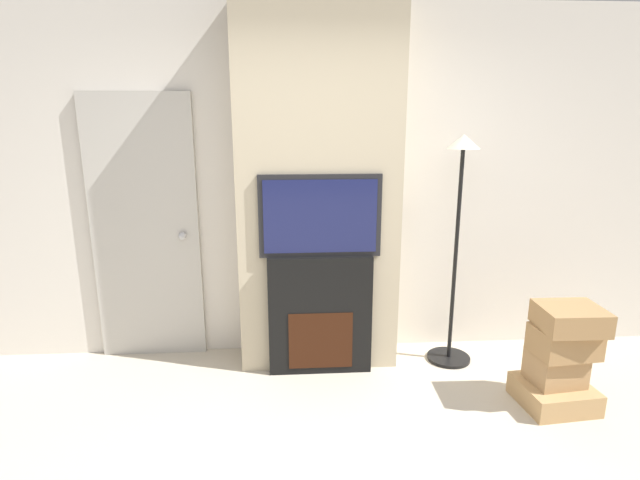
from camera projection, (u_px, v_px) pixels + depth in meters
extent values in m
cube|color=silver|center=(316.00, 186.00, 3.89)|extent=(6.00, 0.06, 2.70)
cube|color=#BCAD8E|center=(318.00, 190.00, 3.67)|extent=(1.18, 0.39, 2.70)
cube|color=black|center=(320.00, 314.00, 3.70)|extent=(0.76, 0.14, 0.90)
cube|color=#33160A|center=(321.00, 341.00, 3.68)|extent=(0.47, 0.01, 0.43)
cube|color=black|center=(320.00, 216.00, 3.52)|extent=(0.87, 0.06, 0.59)
cube|color=#191E4C|center=(320.00, 217.00, 3.49)|extent=(0.80, 0.01, 0.52)
cylinder|color=black|center=(448.00, 358.00, 3.97)|extent=(0.33, 0.33, 0.03)
cylinder|color=black|center=(455.00, 258.00, 3.76)|extent=(0.03, 0.03, 1.63)
cone|color=silver|center=(464.00, 141.00, 3.55)|extent=(0.24, 0.24, 0.10)
cube|color=tan|center=(554.00, 394.00, 3.34)|extent=(0.49, 0.45, 0.15)
cube|color=tan|center=(555.00, 367.00, 3.32)|extent=(0.35, 0.30, 0.22)
cube|color=#A37A4C|center=(564.00, 341.00, 3.24)|extent=(0.41, 0.32, 0.18)
cube|color=#A37A4C|center=(570.00, 318.00, 3.19)|extent=(0.40, 0.35, 0.15)
cube|color=#BCB7AD|center=(145.00, 230.00, 3.83)|extent=(0.81, 0.04, 2.06)
sphere|color=silver|center=(182.00, 236.00, 3.82)|extent=(0.06, 0.06, 0.06)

